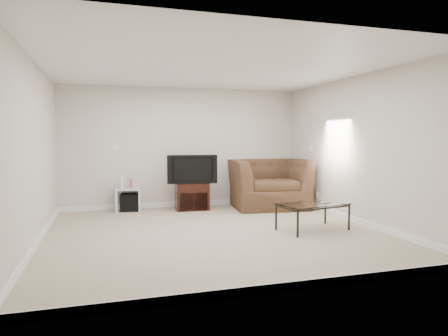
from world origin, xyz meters
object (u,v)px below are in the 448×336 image
object	(u,v)px
side_table	(128,199)
recliner	(268,175)
tv_stand	(192,196)
coffee_table	(313,217)
television	(192,169)
subwoofer	(130,202)

from	to	relation	value
side_table	recliner	distance (m)	2.91
tv_stand	side_table	bearing A→B (deg)	172.32
recliner	coffee_table	distance (m)	2.21
recliner	coffee_table	bearing A→B (deg)	-87.70
television	side_table	xyz separation A→B (m)	(-1.25, 0.26, -0.60)
tv_stand	television	world-z (taller)	television
tv_stand	side_table	size ratio (longest dim) A/B	1.33
television	side_table	distance (m)	1.41
television	coffee_table	bearing A→B (deg)	-50.35
side_table	recliner	world-z (taller)	recliner
television	recliner	xyz separation A→B (m)	(1.60, -0.14, -0.15)
television	recliner	distance (m)	1.62
subwoofer	recliner	xyz separation A→B (m)	(2.82, -0.42, 0.51)
television	recliner	size ratio (longest dim) A/B	0.60
tv_stand	subwoofer	distance (m)	1.25
tv_stand	television	bearing A→B (deg)	-90.00
television	recliner	bearing A→B (deg)	2.35
tv_stand	subwoofer	world-z (taller)	tv_stand
coffee_table	recliner	bearing A→B (deg)	85.89
side_table	coffee_table	xyz separation A→B (m)	(2.70, -2.55, -0.02)
recliner	coffee_table	world-z (taller)	recliner
side_table	tv_stand	bearing A→B (deg)	-10.42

